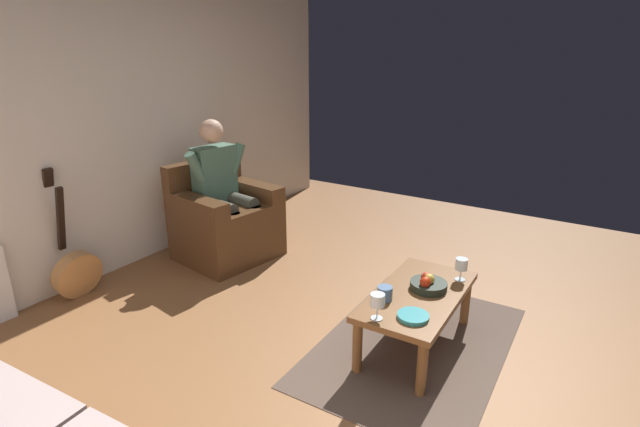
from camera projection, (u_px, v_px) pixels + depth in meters
The scene contains 12 objects.
ground_plane at pixel (401, 355), 3.14m from camera, with size 6.56×6.56×0.00m, color brown.
wall_back at pixel (112, 123), 4.07m from camera, with size 5.86×0.06×2.52m, color silver.
rug at pixel (414, 344), 3.24m from camera, with size 1.68×1.11×0.01m, color brown.
armchair at pixel (225, 222), 4.50m from camera, with size 0.91×0.84×0.88m.
person_seated at pixel (223, 185), 4.38m from camera, with size 0.65×0.58×1.27m.
coffee_table at pixel (417, 301), 3.13m from camera, with size 0.99×0.52×0.39m.
guitar at pixel (76, 270), 3.80m from camera, with size 0.37×0.28×1.02m.
wine_glass_near at pixel (377, 302), 2.78m from camera, with size 0.08×0.08×0.16m.
wine_glass_far at pixel (461, 265), 3.25m from camera, with size 0.08×0.08×0.16m.
fruit_bowl at pixel (428, 284), 3.15m from camera, with size 0.24×0.24×0.11m.
decorative_dish at pixel (413, 316), 2.82m from camera, with size 0.19×0.19×0.02m, color teal.
candle_jar at pixel (385, 293), 3.02m from camera, with size 0.09×0.09×0.09m, color slate.
Camera 1 is at (2.53, 0.98, 1.89)m, focal length 27.43 mm.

